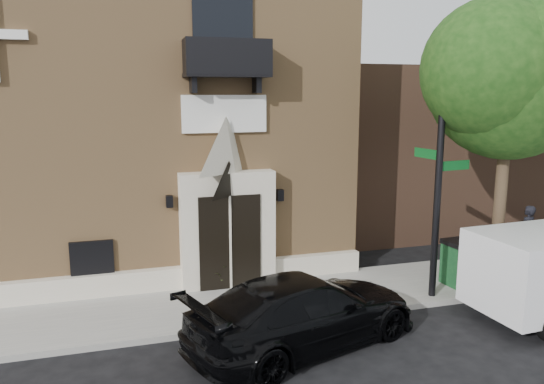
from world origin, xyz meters
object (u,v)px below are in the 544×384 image
(dumpster, at_px, (479,261))
(pedestrian_near, at_px, (526,233))
(black_sedan, at_px, (304,311))
(street_sign, at_px, (439,170))
(fire_hydrant, at_px, (496,277))

(dumpster, height_order, pedestrian_near, pedestrian_near)
(black_sedan, bearing_deg, street_sign, -89.24)
(street_sign, xyz_separation_m, dumpster, (1.74, 0.38, -2.72))
(black_sedan, distance_m, pedestrian_near, 9.20)
(black_sedan, height_order, street_sign, street_sign)
(street_sign, height_order, fire_hydrant, street_sign)
(dumpster, xyz_separation_m, pedestrian_near, (2.75, 1.31, 0.26))
(black_sedan, relative_size, fire_hydrant, 7.62)
(street_sign, height_order, dumpster, street_sign)
(street_sign, relative_size, fire_hydrant, 9.35)
(dumpster, bearing_deg, street_sign, -172.68)
(black_sedan, bearing_deg, fire_hydrant, -96.24)
(street_sign, xyz_separation_m, pedestrian_near, (4.50, 1.69, -2.46))
(fire_hydrant, xyz_separation_m, pedestrian_near, (2.61, 1.84, 0.55))
(black_sedan, distance_m, fire_hydrant, 6.18)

